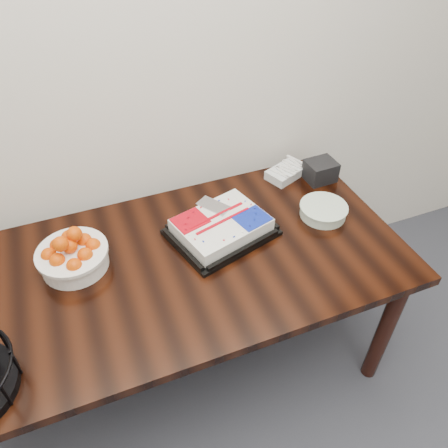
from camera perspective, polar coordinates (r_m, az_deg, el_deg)
name	(u,v)px	position (r m, az deg, el deg)	size (l,w,h in m)	color
table	(179,276)	(1.78, -5.91, -6.81)	(1.80, 0.90, 0.75)	black
cake_tray	(221,227)	(1.80, -0.36, -0.40)	(0.47, 0.41, 0.08)	black
tangerine_bowl	(72,252)	(1.74, -19.25, -3.52)	(0.27, 0.27, 0.17)	white
plate_stack	(323,211)	(1.94, 12.83, 1.73)	(0.21, 0.21, 0.05)	white
fork_bag	(285,173)	(2.15, 7.97, 6.67)	(0.20, 0.17, 0.05)	silver
napkin_box	(320,171)	(2.15, 12.47, 6.81)	(0.14, 0.12, 0.10)	black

